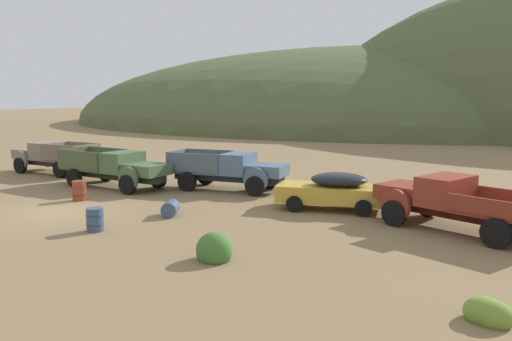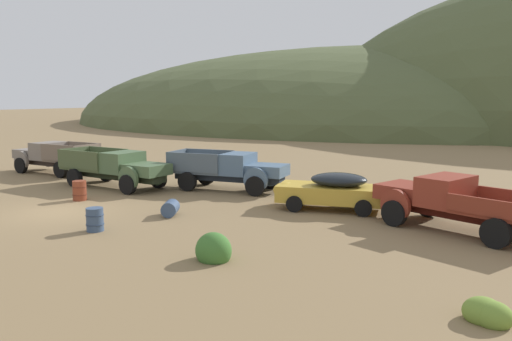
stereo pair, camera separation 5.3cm
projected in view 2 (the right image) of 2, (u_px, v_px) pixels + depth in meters
ground_plane at (59, 212)px, 21.30m from camera, size 300.00×300.00×0.00m
hill_far_right at (355, 122)px, 95.70m from camera, size 107.54×87.90×26.33m
truck_primer_gray at (50, 156)px, 31.95m from camera, size 5.95×2.39×1.91m
truck_weathered_green at (121, 169)px, 26.66m from camera, size 6.50×2.55×1.91m
truck_chalk_blue at (236, 171)px, 26.00m from camera, size 6.22×3.06×1.91m
car_faded_yellow at (329, 190)px, 21.68m from camera, size 5.02×2.91×1.57m
truck_rust_red at (447, 201)px, 18.54m from camera, size 6.43×4.00×1.89m
oil_drum_tipped at (170, 208)px, 20.57m from camera, size 0.96×1.08×0.60m
oil_drum_by_truck at (80, 191)px, 23.60m from camera, size 0.65×0.65×0.90m
oil_drum_spare at (95, 219)px, 18.23m from camera, size 0.64×0.64×0.83m
bush_lone_scrub at (213, 251)px, 15.01m from camera, size 1.11×0.99×1.06m
bush_front_left at (364, 197)px, 22.85m from camera, size 1.55×1.08×1.21m
bush_front_right at (488, 314)px, 10.93m from camera, size 1.04×0.89×0.65m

